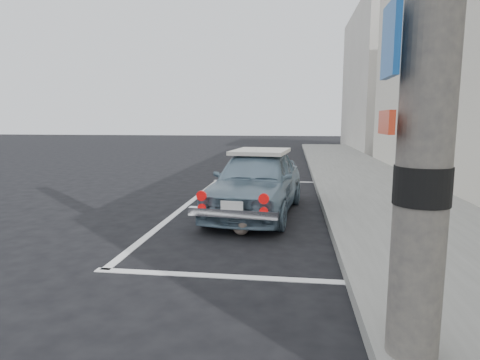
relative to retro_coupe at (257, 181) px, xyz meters
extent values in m
plane|color=black|center=(-0.57, -2.61, -0.60)|extent=(80.00, 80.00, 0.00)
cube|color=slate|center=(2.63, -0.61, -0.53)|extent=(2.80, 40.00, 0.15)
cube|color=black|center=(4.09, 1.39, 0.80)|extent=(0.10, 16.00, 2.40)
cube|color=#144FA2|center=(4.09, 4.99, 4.00)|extent=(0.10, 2.00, 1.60)
cube|color=orange|center=(4.09, 7.39, 4.00)|extent=(0.10, 2.00, 1.60)
cube|color=#BAB3A9|center=(5.78, 17.39, 3.40)|extent=(3.50, 10.00, 8.00)
cube|color=silver|center=(-0.07, -3.11, -0.60)|extent=(3.00, 0.12, 0.01)
cube|color=silver|center=(-0.07, 3.89, -0.60)|extent=(3.00, 0.12, 0.01)
cube|color=silver|center=(-1.47, 0.39, -0.60)|extent=(0.12, 7.00, 0.01)
cylinder|color=black|center=(1.48, -4.61, 0.70)|extent=(0.36, 0.36, 0.25)
cube|color=#144FA2|center=(1.24, -4.61, 1.60)|extent=(0.04, 0.35, 0.45)
cube|color=red|center=(1.24, -4.61, 1.10)|extent=(0.04, 0.30, 0.15)
cube|color=white|center=(1.23, -4.61, 1.10)|extent=(0.02, 0.16, 0.08)
imported|color=slate|center=(0.00, 0.00, -0.01)|extent=(1.79, 3.62, 1.19)
cube|color=beige|center=(0.04, 0.35, 0.52)|extent=(1.13, 1.43, 0.07)
cube|color=silver|center=(-0.20, -1.68, -0.22)|extent=(1.34, 0.27, 0.12)
cube|color=white|center=(-0.20, -1.72, -0.12)|extent=(0.33, 0.06, 0.17)
cylinder|color=red|center=(-0.66, -1.66, 0.02)|extent=(0.15, 0.06, 0.15)
cylinder|color=red|center=(0.26, -1.76, 0.02)|extent=(0.15, 0.06, 0.15)
cylinder|color=red|center=(-0.66, -1.66, -0.16)|extent=(0.12, 0.05, 0.12)
cylinder|color=red|center=(0.26, -1.76, -0.16)|extent=(0.12, 0.05, 0.12)
ellipsoid|color=#695A50|center=(-0.11, -1.45, -0.48)|extent=(0.35, 0.44, 0.23)
sphere|color=#695A50|center=(-0.05, -1.61, -0.40)|extent=(0.15, 0.15, 0.15)
cone|color=#695A50|center=(-0.09, -1.62, -0.33)|extent=(0.05, 0.05, 0.06)
cone|color=#695A50|center=(-0.01, -1.59, -0.33)|extent=(0.05, 0.05, 0.06)
cylinder|color=#695A50|center=(-0.12, -1.25, -0.56)|extent=(0.19, 0.21, 0.03)
camera|label=1|loc=(0.66, -7.27, 1.11)|focal=30.00mm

